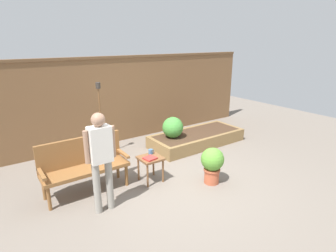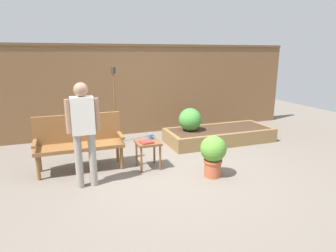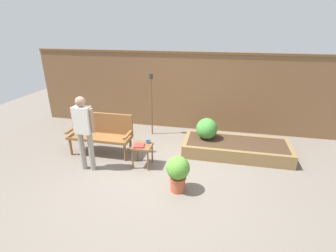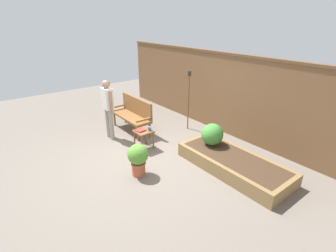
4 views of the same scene
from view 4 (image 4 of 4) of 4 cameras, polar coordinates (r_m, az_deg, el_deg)
The scene contains 11 objects.
ground_plane at distance 5.89m, azimuth -5.60°, elevation -7.14°, with size 14.00×14.00×0.00m, color #70665B.
fence_back at distance 7.08m, azimuth 12.15°, elevation 7.33°, with size 8.40×0.14×2.16m.
garden_bench at distance 7.12m, azimuth -7.77°, elevation 3.11°, with size 1.44×0.48×0.94m.
side_table at distance 6.11m, azimuth -5.51°, elevation -1.75°, with size 0.40×0.40×0.48m.
cup_on_table at distance 6.06m, azimuth -4.16°, elevation -0.60°, with size 0.12×0.08×0.09m.
book_on_table at distance 6.08m, azimuth -6.27°, elevation -0.91°, with size 0.20×0.20×0.03m, color #B2332D.
potted_boxwood at distance 5.12m, azimuth -6.76°, elevation -7.05°, with size 0.42×0.42×0.68m.
raised_planter_bed at distance 5.54m, azimuth 14.48°, elevation -8.18°, with size 2.40×1.00×0.30m.
shrub_near_bench at distance 5.78m, azimuth 9.94°, elevation -1.87°, with size 0.50×0.50×0.50m.
tiki_torch at distance 7.01m, azimuth 4.70°, elevation 8.07°, with size 0.10×0.10×1.67m.
person_by_bench at distance 6.64m, azimuth -13.40°, elevation 4.73°, with size 0.47×0.20×1.56m.
Camera 4 is at (4.33, -2.67, 2.96)m, focal length 27.07 mm.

